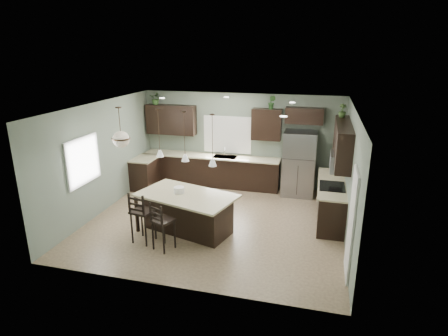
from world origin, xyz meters
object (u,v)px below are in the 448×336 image
at_px(refrigerator, 299,164).
at_px(bar_stool_left, 143,217).
at_px(serving_dish, 179,190).
at_px(plant_back_left, 156,98).
at_px(kitchen_island, 187,213).
at_px(bar_stool_center, 163,226).

relative_size(refrigerator, bar_stool_left, 1.58).
xyz_separation_m(serving_dish, plant_back_left, (-1.93, 3.21, 1.59)).
height_order(kitchen_island, bar_stool_center, bar_stool_center).
height_order(refrigerator, bar_stool_left, refrigerator).
height_order(kitchen_island, bar_stool_left, bar_stool_left).
relative_size(kitchen_island, bar_stool_center, 2.01).
bearing_deg(kitchen_island, refrigerator, 68.65).
distance_m(bar_stool_left, bar_stool_center, 0.59).
bearing_deg(refrigerator, bar_stool_left, -129.69).
height_order(bar_stool_left, plant_back_left, plant_back_left).
bearing_deg(plant_back_left, bar_stool_left, -70.80).
relative_size(refrigerator, kitchen_island, 0.85).
bearing_deg(bar_stool_center, refrigerator, 80.16).
bearing_deg(plant_back_left, kitchen_island, -56.92).
height_order(refrigerator, serving_dish, refrigerator).
bearing_deg(bar_stool_left, kitchen_island, 50.07).
distance_m(serving_dish, bar_stool_left, 0.99).
height_order(kitchen_island, plant_back_left, plant_back_left).
relative_size(refrigerator, bar_stool_center, 1.72).
bearing_deg(serving_dish, kitchen_island, -15.67).
height_order(refrigerator, bar_stool_center, refrigerator).
bearing_deg(kitchen_island, bar_stool_left, -124.15).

